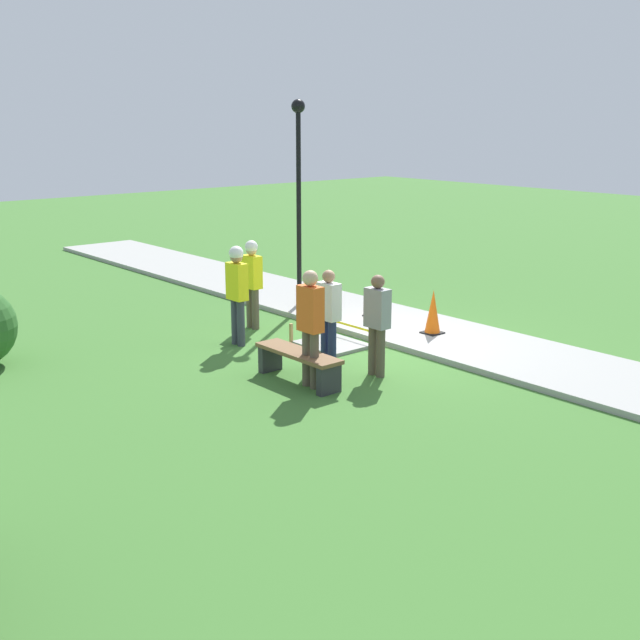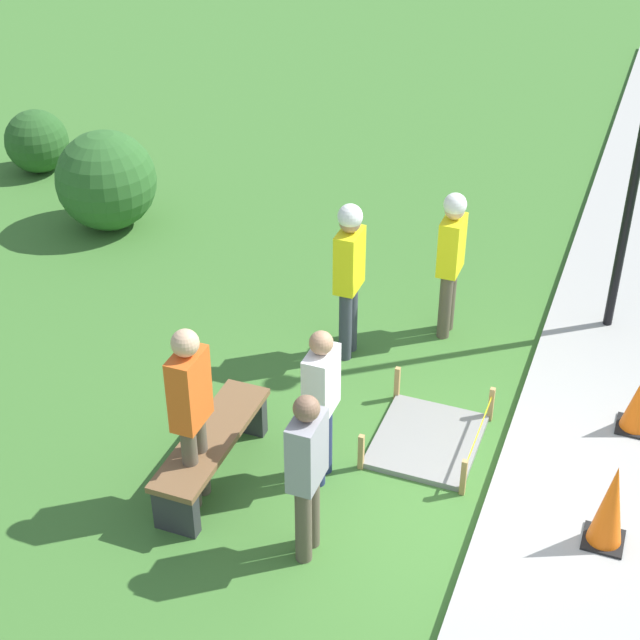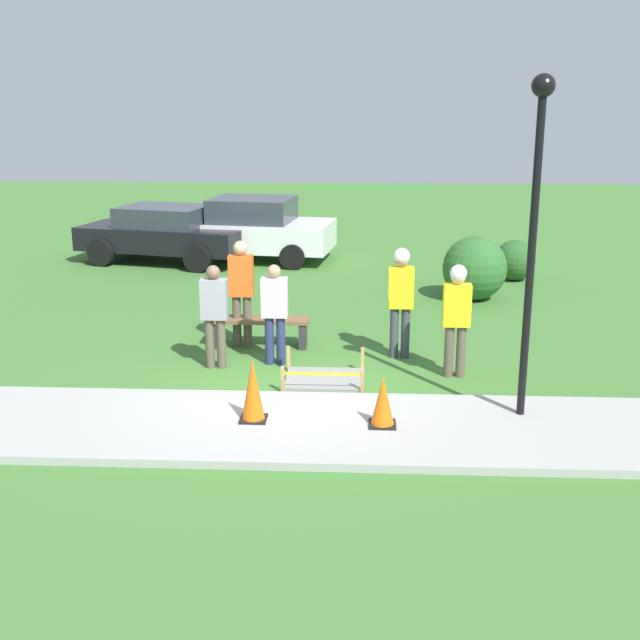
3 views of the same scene
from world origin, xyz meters
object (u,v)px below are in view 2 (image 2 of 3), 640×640
(traffic_cone_far_patch, at_px, (639,402))
(worker_assistant, at_px, (349,268))
(bystander_in_white_shirt, at_px, (307,469))
(bystander_in_gray_shirt, at_px, (321,399))
(bystander_in_orange_shirt, at_px, (191,407))
(traffic_cone_near_patch, at_px, (611,505))
(park_bench, at_px, (212,448))
(worker_supervisor, at_px, (451,253))

(traffic_cone_far_patch, xyz_separation_m, worker_assistant, (0.34, 3.06, 0.66))
(traffic_cone_far_patch, bearing_deg, bystander_in_white_shirt, 136.43)
(traffic_cone_far_patch, distance_m, worker_assistant, 3.15)
(traffic_cone_far_patch, distance_m, bystander_in_gray_shirt, 3.12)
(worker_assistant, relative_size, bystander_in_orange_shirt, 1.00)
(bystander_in_orange_shirt, bearing_deg, bystander_in_gray_shirt, -54.82)
(traffic_cone_near_patch, relative_size, worker_assistant, 0.45)
(worker_assistant, bearing_deg, park_bench, 168.19)
(traffic_cone_near_patch, xyz_separation_m, park_bench, (-0.34, 3.45, -0.16))
(traffic_cone_near_patch, distance_m, bystander_in_white_shirt, 2.51)
(park_bench, distance_m, bystander_in_white_shirt, 1.39)
(bystander_in_gray_shirt, xyz_separation_m, bystander_in_white_shirt, (-0.90, -0.22, 0.02))
(worker_supervisor, height_order, bystander_in_white_shirt, worker_supervisor)
(worker_supervisor, relative_size, bystander_in_white_shirt, 1.06)
(traffic_cone_far_patch, relative_size, worker_assistant, 0.35)
(bystander_in_orange_shirt, xyz_separation_m, bystander_in_gray_shirt, (0.65, -0.93, -0.13))
(traffic_cone_near_patch, relative_size, bystander_in_gray_shirt, 0.51)
(park_bench, bearing_deg, worker_assistant, -11.81)
(bystander_in_orange_shirt, bearing_deg, park_bench, -1.40)
(bystander_in_white_shirt, bearing_deg, traffic_cone_far_patch, -43.57)
(park_bench, bearing_deg, bystander_in_white_shirt, -115.82)
(worker_supervisor, xyz_separation_m, worker_assistant, (-0.78, 0.89, 0.06))
(bystander_in_orange_shirt, distance_m, bystander_in_white_shirt, 1.18)
(traffic_cone_far_patch, xyz_separation_m, park_bench, (-1.97, 3.54, -0.07))
(traffic_cone_far_patch, bearing_deg, park_bench, 119.10)
(traffic_cone_near_patch, distance_m, park_bench, 3.47)
(worker_assistant, bearing_deg, bystander_in_orange_shirt, 169.37)
(bystander_in_white_shirt, bearing_deg, park_bench, 64.18)
(traffic_cone_near_patch, height_order, worker_supervisor, worker_supervisor)
(bystander_in_orange_shirt, distance_m, bystander_in_gray_shirt, 1.14)
(worker_supervisor, bearing_deg, traffic_cone_far_patch, -117.44)
(worker_supervisor, distance_m, bystander_in_white_shirt, 3.66)
(traffic_cone_near_patch, xyz_separation_m, bystander_in_white_shirt, (-0.89, 2.31, 0.41))
(park_bench, bearing_deg, traffic_cone_near_patch, -84.39)
(traffic_cone_far_patch, distance_m, park_bench, 4.05)
(traffic_cone_near_patch, height_order, bystander_in_gray_shirt, bystander_in_gray_shirt)
(traffic_cone_near_patch, xyz_separation_m, worker_assistant, (1.98, 2.97, 0.57))
(park_bench, bearing_deg, bystander_in_gray_shirt, -69.18)
(traffic_cone_far_patch, bearing_deg, worker_supervisor, 62.56)
(traffic_cone_near_patch, relative_size, park_bench, 0.50)
(traffic_cone_near_patch, bearing_deg, bystander_in_white_shirt, 111.08)
(bystander_in_orange_shirt, bearing_deg, traffic_cone_far_patch, -57.34)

